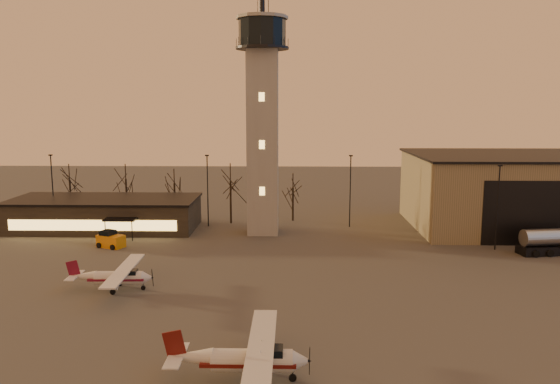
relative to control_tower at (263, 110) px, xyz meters
name	(u,v)px	position (x,y,z in m)	size (l,w,h in m)	color
ground	(244,320)	(0.00, -30.00, -16.33)	(220.00, 220.00, 0.00)	#3B3836
control_tower	(263,110)	(0.00, 0.00, 0.00)	(6.80, 6.80, 32.60)	gray
hangar	(523,191)	(36.00, 3.98, -11.17)	(30.60, 20.60, 10.30)	#837356
terminal	(105,213)	(-21.99, 1.98, -14.17)	(25.40, 12.20, 4.30)	black
light_poles	(267,192)	(0.50, 1.00, -10.92)	(58.50, 12.25, 10.14)	black
tree_row	(175,180)	(-13.70, 9.16, -10.39)	(37.20, 9.20, 8.80)	black
cessna_front	(254,364)	(1.54, -39.81, -15.18)	(9.52, 12.04, 3.34)	beige
cessna_rear	(121,280)	(-12.02, -23.22, -15.33)	(8.32, 10.51, 2.90)	silver
fuel_truck	(553,244)	(33.99, -9.74, -15.15)	(8.29, 3.59, 2.98)	black
service_cart	(111,241)	(-18.05, -7.87, -15.55)	(3.63, 3.03, 2.03)	orange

